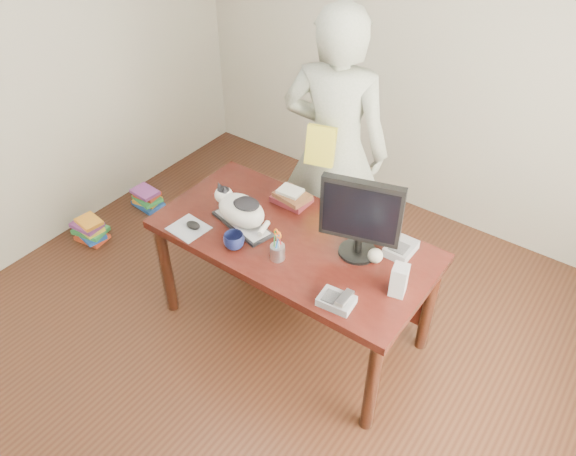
# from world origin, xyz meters

# --- Properties ---
(room) EXTENTS (4.50, 4.50, 4.50)m
(room) POSITION_xyz_m (0.00, 0.00, 1.35)
(room) COLOR black
(room) RESTS_ON ground
(desk) EXTENTS (1.60, 0.80, 0.75)m
(desk) POSITION_xyz_m (0.00, 0.68, 0.60)
(desk) COLOR black
(desk) RESTS_ON ground
(keyboard) EXTENTS (0.42, 0.24, 0.02)m
(keyboard) POSITION_xyz_m (-0.30, 0.51, 0.76)
(keyboard) COLOR black
(keyboard) RESTS_ON desk
(cat) EXTENTS (0.39, 0.25, 0.22)m
(cat) POSITION_xyz_m (-0.31, 0.52, 0.87)
(cat) COLOR white
(cat) RESTS_ON keyboard
(monitor) EXTENTS (0.42, 0.26, 0.48)m
(monitor) POSITION_xyz_m (0.37, 0.68, 1.02)
(monitor) COLOR black
(monitor) RESTS_ON desk
(pen_cup) EXTENTS (0.10, 0.10, 0.20)m
(pen_cup) POSITION_xyz_m (0.03, 0.41, 0.81)
(pen_cup) COLOR #99999F
(pen_cup) RESTS_ON desk
(mousepad) EXTENTS (0.22, 0.20, 0.00)m
(mousepad) POSITION_xyz_m (-0.53, 0.31, 0.75)
(mousepad) COLOR #A1A5AD
(mousepad) RESTS_ON desk
(mouse) EXTENTS (0.10, 0.07, 0.04)m
(mouse) POSITION_xyz_m (-0.51, 0.33, 0.77)
(mouse) COLOR black
(mouse) RESTS_ON mousepad
(coffee_mug) EXTENTS (0.16, 0.16, 0.09)m
(coffee_mug) POSITION_xyz_m (-0.21, 0.34, 0.80)
(coffee_mug) COLOR black
(coffee_mug) RESTS_ON desk
(phone) EXTENTS (0.18, 0.16, 0.08)m
(phone) POSITION_xyz_m (0.47, 0.31, 0.78)
(phone) COLOR slate
(phone) RESTS_ON desk
(speaker) EXTENTS (0.09, 0.10, 0.17)m
(speaker) POSITION_xyz_m (0.68, 0.56, 0.84)
(speaker) COLOR #A3A4A6
(speaker) RESTS_ON desk
(baseball) EXTENTS (0.08, 0.08, 0.08)m
(baseball) POSITION_xyz_m (0.47, 0.69, 0.79)
(baseball) COLOR silver
(baseball) RESTS_ON desk
(book_stack) EXTENTS (0.23, 0.18, 0.08)m
(book_stack) POSITION_xyz_m (-0.20, 0.87, 0.79)
(book_stack) COLOR #51151C
(book_stack) RESTS_ON desk
(calculator) EXTENTS (0.14, 0.18, 0.06)m
(calculator) POSITION_xyz_m (0.55, 0.84, 0.78)
(calculator) COLOR slate
(calculator) RESTS_ON desk
(person) EXTENTS (0.78, 0.62, 1.87)m
(person) POSITION_xyz_m (-0.16, 1.27, 0.93)
(person) COLOR beige
(person) RESTS_ON ground
(held_book) EXTENTS (0.20, 0.15, 0.25)m
(held_book) POSITION_xyz_m (-0.16, 1.10, 1.05)
(held_book) COLOR yellow
(held_book) RESTS_ON person
(book_pile_a) EXTENTS (0.27, 0.22, 0.18)m
(book_pile_a) POSITION_xyz_m (-1.75, 0.40, 0.09)
(book_pile_a) COLOR #BD391B
(book_pile_a) RESTS_ON ground
(book_pile_b) EXTENTS (0.26, 0.20, 0.15)m
(book_pile_b) POSITION_xyz_m (-1.72, 0.95, 0.07)
(book_pile_b) COLOR #1A469E
(book_pile_b) RESTS_ON ground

